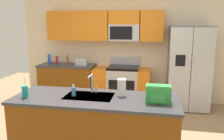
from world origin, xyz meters
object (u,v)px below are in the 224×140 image
object	(u,v)px
backpack	(158,93)
refrigerator	(188,68)
bottle_red	(57,60)
paper_towel_roll	(122,87)
drink_cup_teal	(25,91)
sink_faucet	(92,82)
soap_dispenser	(74,91)
toaster	(82,62)
pepper_mill	(67,60)
range_oven	(122,85)
bottle_blue	(49,59)

from	to	relation	value
backpack	refrigerator	bearing A→B (deg)	73.52
bottle_red	backpack	distance (m)	3.50
paper_towel_roll	refrigerator	bearing A→B (deg)	60.89
backpack	paper_towel_roll	bearing A→B (deg)	159.16
drink_cup_teal	paper_towel_roll	xyz separation A→B (m)	(1.31, 0.32, 0.04)
sink_faucet	soap_dispenser	xyz separation A→B (m)	(-0.22, -0.18, -0.10)
toaster	sink_faucet	world-z (taller)	sink_faucet
pepper_mill	sink_faucet	distance (m)	2.52
range_oven	sink_faucet	bearing A→B (deg)	-93.33
range_oven	sink_faucet	size ratio (longest dim) A/B	4.82
bottle_red	paper_towel_roll	size ratio (longest dim) A/B	0.85
toaster	bottle_red	distance (m)	0.69
soap_dispenser	paper_towel_roll	distance (m)	0.68
pepper_mill	bottle_blue	world-z (taller)	bottle_blue
refrigerator	toaster	distance (m)	2.50
drink_cup_teal	toaster	bearing A→B (deg)	89.72
bottle_blue	drink_cup_teal	xyz separation A→B (m)	(0.85, -2.54, -0.05)
bottle_red	paper_towel_roll	xyz separation A→B (m)	(1.98, -2.27, 0.02)
soap_dispenser	paper_towel_roll	bearing A→B (deg)	12.94
refrigerator	drink_cup_teal	distance (m)	3.54
range_oven	paper_towel_roll	world-z (taller)	paper_towel_roll
toaster	paper_towel_roll	distance (m)	2.54
refrigerator	backpack	size ratio (longest dim) A/B	5.78
range_oven	backpack	world-z (taller)	backpack
bottle_red	drink_cup_teal	xyz separation A→B (m)	(0.67, -2.59, -0.02)
refrigerator	drink_cup_teal	world-z (taller)	refrigerator
bottle_red	sink_faucet	size ratio (longest dim) A/B	0.72
bottle_red	bottle_blue	size ratio (longest dim) A/B	0.80
toaster	refrigerator	bearing A→B (deg)	-0.45
range_oven	drink_cup_teal	distance (m)	2.80
refrigerator	sink_faucet	distance (m)	2.70
toaster	drink_cup_teal	bearing A→B (deg)	-90.28
pepper_mill	soap_dispenser	distance (m)	2.59
bottle_red	pepper_mill	bearing A→B (deg)	-6.56
drink_cup_teal	backpack	size ratio (longest dim) A/B	0.88
bottle_blue	drink_cup_teal	world-z (taller)	drink_cup_teal
sink_faucet	soap_dispenser	distance (m)	0.30
range_oven	backpack	xyz separation A→B (m)	(0.82, -2.43, 0.57)
bottle_red	backpack	world-z (taller)	backpack
refrigerator	backpack	xyz separation A→B (m)	(-0.70, -2.36, 0.09)
toaster	sink_faucet	bearing A→B (deg)	-68.41
pepper_mill	backpack	xyz separation A→B (m)	(2.19, -2.43, -0.01)
toaster	bottle_red	world-z (taller)	bottle_red
bottle_red	drink_cup_teal	size ratio (longest dim) A/B	0.73
bottle_blue	paper_towel_roll	size ratio (longest dim) A/B	1.06
paper_towel_roll	sink_faucet	bearing A→B (deg)	175.75
paper_towel_roll	backpack	xyz separation A→B (m)	(0.51, -0.19, -0.00)
range_oven	toaster	distance (m)	1.12
pepper_mill	drink_cup_teal	xyz separation A→B (m)	(0.37, -2.56, -0.04)
pepper_mill	toaster	bearing A→B (deg)	-7.43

